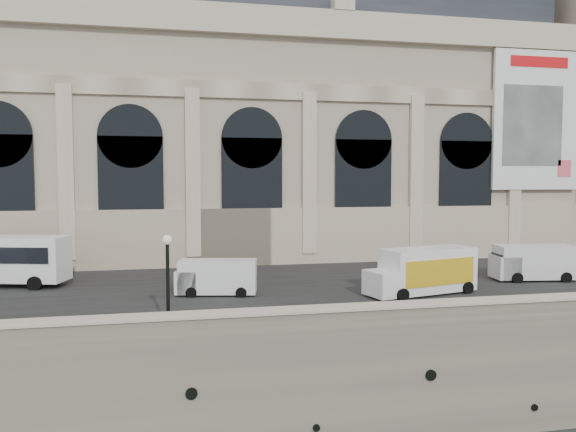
# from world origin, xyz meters

# --- Properties ---
(quay) EXTENTS (160.00, 70.00, 6.00)m
(quay) POSITION_xyz_m (0.00, 35.00, 3.00)
(quay) COLOR gray
(quay) RESTS_ON ground
(street) EXTENTS (160.00, 24.00, 0.06)m
(street) POSITION_xyz_m (0.00, 14.00, 6.03)
(street) COLOR #2D2D2D
(street) RESTS_ON quay
(parapet) EXTENTS (160.00, 1.40, 1.21)m
(parapet) POSITION_xyz_m (0.00, 0.60, 6.62)
(parapet) COLOR gray
(parapet) RESTS_ON quay
(museum) EXTENTS (69.00, 18.70, 29.10)m
(museum) POSITION_xyz_m (-5.98, 30.86, 19.72)
(museum) COLOR #B6A78C
(museum) RESTS_ON quay
(van_b) EXTENTS (5.42, 2.92, 2.29)m
(van_b) POSITION_xyz_m (-8.22, 10.40, 7.17)
(van_b) COLOR white
(van_b) RESTS_ON quay
(van_c) EXTENTS (6.16, 3.08, 2.63)m
(van_c) POSITION_xyz_m (15.10, 10.76, 7.34)
(van_c) COLOR silver
(van_c) RESTS_ON quay
(box_truck) EXTENTS (7.87, 4.14, 3.03)m
(box_truck) POSITION_xyz_m (5.17, 7.75, 7.52)
(box_truck) COLOR white
(box_truck) RESTS_ON quay
(lamp_left) EXTENTS (0.49, 0.49, 4.76)m
(lamp_left) POSITION_xyz_m (-11.02, 2.65, 8.37)
(lamp_left) COLOR black
(lamp_left) RESTS_ON quay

